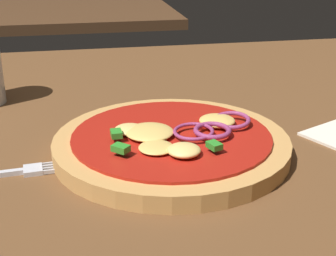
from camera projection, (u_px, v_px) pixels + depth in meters
dining_table at (208, 160)px, 0.53m from camera, size 1.34×1.01×0.03m
pizza at (172, 143)px, 0.51m from camera, size 0.25×0.25×0.03m
background_table at (67, 11)px, 1.51m from camera, size 0.63×0.62×0.03m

